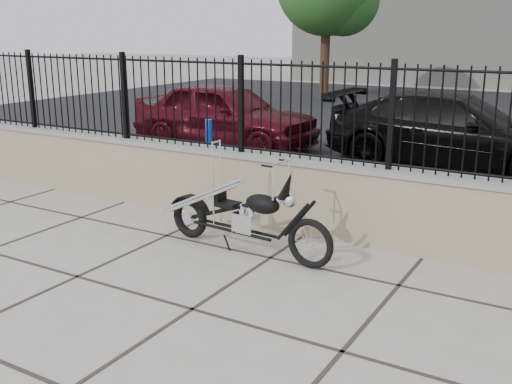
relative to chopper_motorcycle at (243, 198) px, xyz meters
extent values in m
plane|color=#99968E|center=(0.39, -1.54, -0.65)|extent=(90.00, 90.00, 0.00)
plane|color=black|center=(0.39, 10.96, -0.65)|extent=(30.00, 30.00, 0.00)
cube|color=gray|center=(0.39, 0.96, -0.17)|extent=(14.00, 0.36, 0.96)
cube|color=black|center=(0.39, 0.96, 0.91)|extent=(14.00, 0.08, 1.20)
imported|color=#480A14|center=(-3.72, 5.28, 0.07)|extent=(4.23, 1.75, 1.43)
imported|color=black|center=(1.07, 5.75, 0.04)|extent=(4.81, 2.08, 1.38)
cylinder|color=#0D1CC7|center=(-2.51, 2.93, -0.15)|extent=(0.15, 0.15, 0.99)
cylinder|color=#382619|center=(-5.45, 14.43, 1.01)|extent=(0.33, 0.33, 3.31)
camera|label=1|loc=(3.48, -5.63, 1.88)|focal=42.00mm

